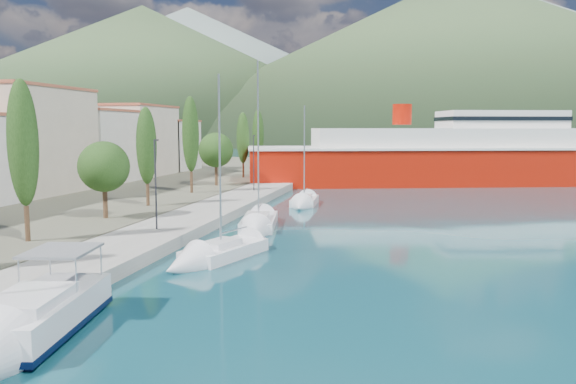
# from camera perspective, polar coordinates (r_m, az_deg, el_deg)

# --- Properties ---
(ground) EXTENTS (1400.00, 1400.00, 0.00)m
(ground) POSITION_cam_1_polar(r_m,az_deg,el_deg) (141.53, 8.98, 3.32)
(ground) COLOR #11434E
(quay) EXTENTS (5.00, 88.00, 0.80)m
(quay) POSITION_cam_1_polar(r_m,az_deg,el_deg) (50.44, -7.18, -1.76)
(quay) COLOR gray
(quay) RESTS_ON ground
(hills_far) EXTENTS (1480.00, 900.00, 180.00)m
(hills_far) POSITION_cam_1_polar(r_m,az_deg,el_deg) (656.88, 24.01, 12.01)
(hills_far) COLOR slate
(hills_far) RESTS_ON ground
(hills_near) EXTENTS (1010.00, 520.00, 115.00)m
(hills_near) POSITION_cam_1_polar(r_m,az_deg,el_deg) (406.05, 25.40, 11.73)
(hills_near) COLOR #3A522F
(hills_near) RESTS_ON ground
(town_buildings) EXTENTS (9.20, 69.20, 11.30)m
(town_buildings) POSITION_cam_1_polar(r_m,az_deg,el_deg) (70.22, -22.27, 4.35)
(town_buildings) COLOR #BFB5A3
(town_buildings) RESTS_ON land_strip
(tree_row) EXTENTS (4.19, 64.27, 10.32)m
(tree_row) POSITION_cam_1_polar(r_m,az_deg,el_deg) (57.56, -11.21, 4.47)
(tree_row) COLOR #47301E
(tree_row) RESTS_ON land_strip
(lamp_posts) EXTENTS (0.15, 44.84, 6.06)m
(lamp_posts) POSITION_cam_1_polar(r_m,az_deg,el_deg) (40.09, -12.31, 1.33)
(lamp_posts) COLOR #2D2D33
(lamp_posts) RESTS_ON quay
(motor_cruiser) EXTENTS (4.40, 9.98, 3.56)m
(motor_cruiser) POSITION_cam_1_polar(r_m,az_deg,el_deg) (21.81, -25.69, -12.86)
(motor_cruiser) COLOR black
(motor_cruiser) RESTS_ON ground
(sailboat_near) EXTENTS (4.74, 8.41, 11.59)m
(sailboat_near) POSITION_cam_1_polar(r_m,az_deg,el_deg) (32.06, -8.51, -6.69)
(sailboat_near) COLOR silver
(sailboat_near) RESTS_ON ground
(sailboat_mid) EXTENTS (4.06, 9.71, 13.57)m
(sailboat_mid) POSITION_cam_1_polar(r_m,az_deg,el_deg) (41.29, -3.23, -3.65)
(sailboat_mid) COLOR silver
(sailboat_mid) RESTS_ON ground
(sailboat_far) EXTENTS (2.73, 7.41, 10.72)m
(sailboat_far) POSITION_cam_1_polar(r_m,az_deg,el_deg) (54.42, 1.46, -1.21)
(sailboat_far) COLOR silver
(sailboat_far) RESTS_ON ground
(ferry) EXTENTS (58.81, 27.81, 11.46)m
(ferry) POSITION_cam_1_polar(r_m,az_deg,el_deg) (81.17, 17.00, 3.30)
(ferry) COLOR #AA1405
(ferry) RESTS_ON ground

